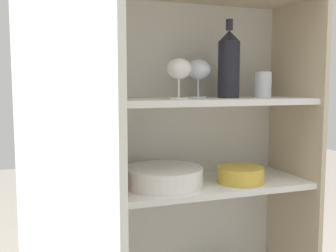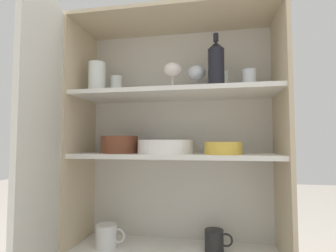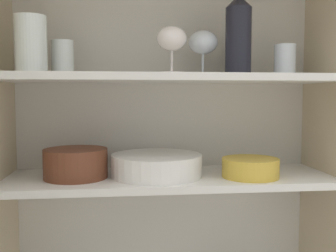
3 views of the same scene
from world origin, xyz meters
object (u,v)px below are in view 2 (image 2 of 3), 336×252
Objects in this scene: plate_stack_white at (165,147)px; coffee_mug_primary at (215,240)px; mixing_bowl_large at (119,144)px; wine_bottle at (216,65)px; serving_bowl_small at (223,147)px.

plate_stack_white is 0.47m from coffee_mug_primary.
plate_stack_white is 2.07× the size of coffee_mug_primary.
mixing_bowl_large is at bearing -179.89° from plate_stack_white.
wine_bottle is 1.66× the size of serving_bowl_small.
wine_bottle reaches higher than plate_stack_white.
plate_stack_white is at bearing -179.06° from wine_bottle.
wine_bottle is at bearing -54.61° from coffee_mug_primary.
plate_stack_white is 0.23m from mixing_bowl_large.
plate_stack_white is at bearing -173.27° from coffee_mug_primary.
plate_stack_white is 1.47× the size of mixing_bowl_large.
mixing_bowl_large reaches higher than serving_bowl_small.
coffee_mug_primary is (0.45, 0.03, -0.43)m from mixing_bowl_large.
mixing_bowl_large is 0.62m from coffee_mug_primary.
wine_bottle is 1.02× the size of plate_stack_white.
wine_bottle is at bearing 0.94° from plate_stack_white.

